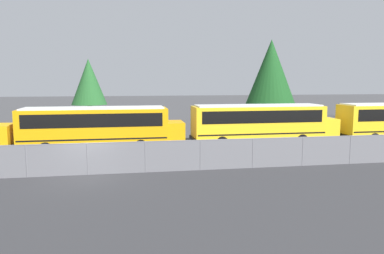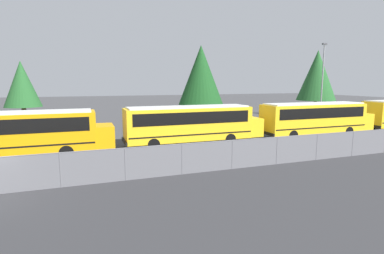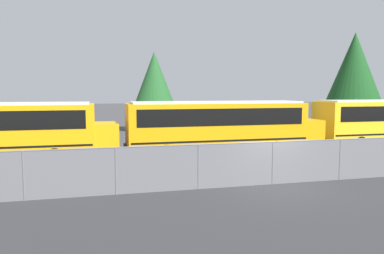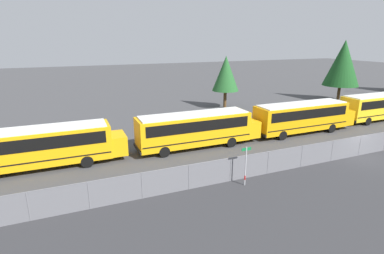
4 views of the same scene
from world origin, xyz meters
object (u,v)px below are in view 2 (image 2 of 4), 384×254
Objects in this scene: school_bus_4 at (192,122)px; school_bus_5 at (316,117)px; school_bus_3 at (18,131)px; tree_0 at (317,75)px; tree_2 at (22,84)px; tree_3 at (201,75)px; light_pole at (322,81)px.

school_bus_5 is at bearing -1.56° from school_bus_4.
school_bus_4 is at bearing 2.30° from school_bus_3.
school_bus_5 is 1.21× the size of tree_0.
tree_0 is 1.31× the size of tree_2.
tree_0 reaches higher than tree_3.
tree_0 is (3.79, 5.14, 0.76)m from light_pole.
tree_2 is (-33.29, 6.11, -0.39)m from light_pole.
school_bus_3 is at bearing -160.74° from tree_0.
school_bus_4 is at bearing -152.81° from tree_0.
tree_0 is (10.86, 12.15, 4.11)m from school_bus_5.
school_bus_5 is at bearing -26.58° from tree_2.
tree_3 is (17.15, 11.02, 3.98)m from school_bus_3.
tree_2 reaches higher than school_bus_5.
tree_3 is at bearing 32.72° from school_bus_3.
tree_3 is at bearing 64.96° from school_bus_4.
tree_0 is at bearing 53.61° from light_pole.
school_bus_4 is 1.00× the size of school_bus_5.
tree_0 is (35.25, 12.31, 4.11)m from school_bus_3.
tree_0 is 1.02× the size of tree_3.
school_bus_5 is at bearing -56.31° from tree_3.
school_bus_3 is at bearing -179.62° from school_bus_5.
school_bus_4 is at bearing -160.84° from light_pole.
school_bus_3 is 1.24× the size of tree_3.
school_bus_5 is at bearing 0.38° from school_bus_3.
school_bus_3 is 1.21× the size of tree_0.
tree_3 reaches higher than school_bus_5.
light_pole reaches higher than tree_0.
light_pole is at bearing -126.39° from tree_0.
school_bus_3 is 37.56m from tree_0.
tree_3 reaches higher than school_bus_4.
school_bus_4 is 12.28m from tree_3.
school_bus_3 is 1.59× the size of tree_2.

